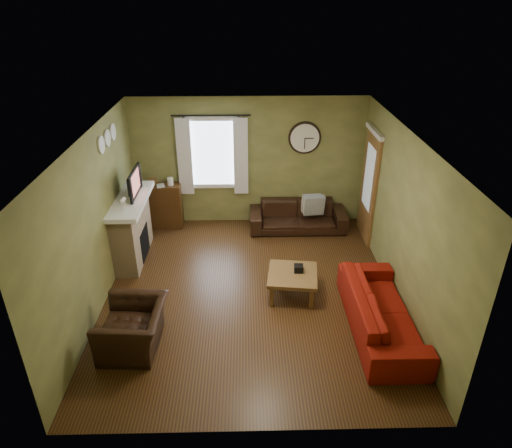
{
  "coord_description": "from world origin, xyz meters",
  "views": [
    {
      "loc": [
        -0.05,
        -6.05,
        4.43
      ],
      "look_at": [
        0.1,
        0.4,
        1.05
      ],
      "focal_mm": 32.0,
      "sensor_mm": 36.0,
      "label": 1
    }
  ],
  "objects_px": {
    "armchair": "(133,328)",
    "coffee_table": "(292,284)",
    "sofa_brown": "(298,216)",
    "bookshelf": "(163,206)",
    "sofa_red": "(381,311)"
  },
  "relations": [
    {
      "from": "armchair",
      "to": "coffee_table",
      "type": "relative_size",
      "value": 1.26
    },
    {
      "from": "sofa_brown",
      "to": "coffee_table",
      "type": "bearing_deg",
      "value": -98.03
    },
    {
      "from": "bookshelf",
      "to": "sofa_brown",
      "type": "height_order",
      "value": "bookshelf"
    },
    {
      "from": "coffee_table",
      "to": "sofa_brown",
      "type": "bearing_deg",
      "value": 81.97
    },
    {
      "from": "bookshelf",
      "to": "sofa_red",
      "type": "distance_m",
      "value": 4.88
    },
    {
      "from": "sofa_brown",
      "to": "armchair",
      "type": "distance_m",
      "value": 4.26
    },
    {
      "from": "coffee_table",
      "to": "armchair",
      "type": "bearing_deg",
      "value": -153.57
    },
    {
      "from": "sofa_brown",
      "to": "armchair",
      "type": "height_order",
      "value": "armchair"
    },
    {
      "from": "armchair",
      "to": "bookshelf",
      "type": "bearing_deg",
      "value": -175.02
    },
    {
      "from": "bookshelf",
      "to": "coffee_table",
      "type": "bearing_deg",
      "value": -45.35
    },
    {
      "from": "coffee_table",
      "to": "bookshelf",
      "type": "bearing_deg",
      "value": 134.65
    },
    {
      "from": "bookshelf",
      "to": "sofa_brown",
      "type": "distance_m",
      "value": 2.75
    },
    {
      "from": "armchair",
      "to": "coffee_table",
      "type": "xyz_separation_m",
      "value": [
        2.27,
        1.13,
        -0.11
      ]
    },
    {
      "from": "coffee_table",
      "to": "sofa_red",
      "type": "bearing_deg",
      "value": -35.42
    },
    {
      "from": "armchair",
      "to": "coffee_table",
      "type": "bearing_deg",
      "value": 119.14
    }
  ]
}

